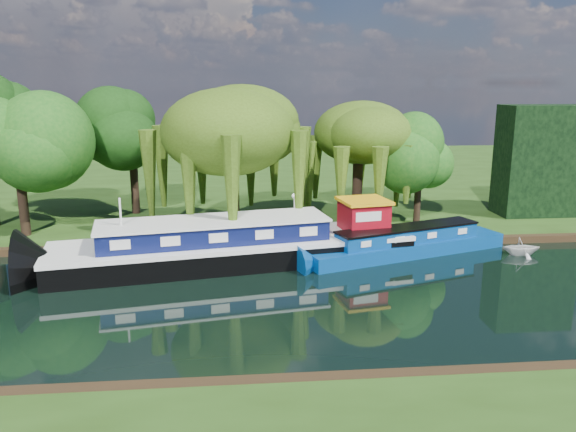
{
  "coord_description": "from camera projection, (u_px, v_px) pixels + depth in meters",
  "views": [
    {
      "loc": [
        -3.14,
        -25.0,
        9.97
      ],
      "look_at": [
        -0.41,
        5.07,
        2.8
      ],
      "focal_mm": 35.0,
      "sensor_mm": 36.0,
      "label": 1
    }
  ],
  "objects": [
    {
      "name": "reeds_near",
      "position": [
        524.0,
        355.0,
        19.94
      ],
      "size": [
        33.7,
        1.5,
        1.1
      ],
      "color": "#265516",
      "rests_on": "ground"
    },
    {
      "name": "white_cruiser",
      "position": [
        520.0,
        255.0,
        33.39
      ],
      "size": [
        2.36,
        2.08,
        1.17
      ],
      "primitive_type": "imported",
      "rotation": [
        0.0,
        0.0,
        1.5
      ],
      "color": "silver",
      "rests_on": "ground"
    },
    {
      "name": "lamppost",
      "position": [
        294.0,
        202.0,
        36.46
      ],
      "size": [
        0.36,
        0.36,
        2.56
      ],
      "color": "silver",
      "rests_on": "far_bank"
    },
    {
      "name": "dutch_barge",
      "position": [
        237.0,
        245.0,
        31.7
      ],
      "size": [
        20.72,
        8.06,
        4.27
      ],
      "rotation": [
        0.0,
        0.0,
        0.18
      ],
      "color": "black",
      "rests_on": "ground"
    },
    {
      "name": "willow_left",
      "position": [
        232.0,
        132.0,
        35.23
      ],
      "size": [
        7.46,
        7.46,
        8.94
      ],
      "color": "black",
      "rests_on": "far_bank"
    },
    {
      "name": "ground",
      "position": [
        306.0,
        297.0,
        26.8
      ],
      "size": [
        120.0,
        120.0,
        0.0
      ],
      "primitive_type": "plane",
      "color": "black"
    },
    {
      "name": "tree_far_left",
      "position": [
        16.0,
        142.0,
        34.7
      ],
      "size": [
        5.42,
        5.42,
        8.74
      ],
      "color": "black",
      "rests_on": "far_bank"
    },
    {
      "name": "narrowboat",
      "position": [
        407.0,
        244.0,
        33.25
      ],
      "size": [
        12.9,
        6.23,
        1.88
      ],
      "rotation": [
        0.0,
        0.0,
        0.33
      ],
      "color": "navy",
      "rests_on": "ground"
    },
    {
      "name": "conifer_hedge",
      "position": [
        541.0,
        160.0,
        41.01
      ],
      "size": [
        6.0,
        3.0,
        8.0
      ],
      "primitive_type": "cube",
      "color": "black",
      "rests_on": "far_bank"
    },
    {
      "name": "far_bank",
      "position": [
        267.0,
        177.0,
        59.69
      ],
      "size": [
        120.0,
        52.0,
        0.45
      ],
      "primitive_type": "cube",
      "color": "#213E11",
      "rests_on": "ground"
    },
    {
      "name": "willow_right",
      "position": [
        358.0,
        144.0,
        38.64
      ],
      "size": [
        6.13,
        6.13,
        7.47
      ],
      "color": "black",
      "rests_on": "far_bank"
    },
    {
      "name": "red_dinghy",
      "position": [
        68.0,
        263.0,
        31.89
      ],
      "size": [
        3.21,
        2.71,
        0.57
      ],
      "primitive_type": "imported",
      "rotation": [
        0.0,
        0.0,
        1.25
      ],
      "color": "maroon",
      "rests_on": "ground"
    },
    {
      "name": "tree_far_right",
      "position": [
        420.0,
        158.0,
        38.24
      ],
      "size": [
        4.01,
        4.01,
        6.56
      ],
      "color": "black",
      "rests_on": "far_bank"
    },
    {
      "name": "mooring_posts",
      "position": [
        282.0,
        233.0,
        34.68
      ],
      "size": [
        19.16,
        0.16,
        1.0
      ],
      "color": "silver",
      "rests_on": "far_bank"
    },
    {
      "name": "tree_far_mid",
      "position": [
        131.0,
        135.0,
        40.84
      ],
      "size": [
        5.19,
        5.19,
        8.49
      ],
      "color": "black",
      "rests_on": "far_bank"
    }
  ]
}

